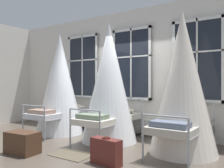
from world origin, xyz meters
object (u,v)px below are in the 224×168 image
object	(u,v)px
cot_third	(183,84)
travel_trunk	(22,143)
suitcase_dark	(106,151)
cot_first	(60,85)
cot_second	(109,84)

from	to	relation	value
cot_third	travel_trunk	bearing A→B (deg)	125.70
suitcase_dark	travel_trunk	world-z (taller)	suitcase_dark
cot_third	suitcase_dark	size ratio (longest dim) A/B	4.86
cot_first	cot_second	world-z (taller)	cot_second
cot_first	cot_second	distance (m)	1.67
cot_first	cot_third	world-z (taller)	cot_third
cot_second	suitcase_dark	distance (m)	2.02
cot_first	cot_third	distance (m)	3.44
cot_first	suitcase_dark	world-z (taller)	cot_first
cot_first	travel_trunk	xyz separation A→B (m)	(0.84, -1.80, -1.12)
cot_third	suitcase_dark	world-z (taller)	cot_third
suitcase_dark	cot_second	bearing A→B (deg)	128.32
cot_second	travel_trunk	size ratio (longest dim) A/B	4.41
cot_third	cot_second	bearing A→B (deg)	90.70
cot_first	travel_trunk	size ratio (longest dim) A/B	4.32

